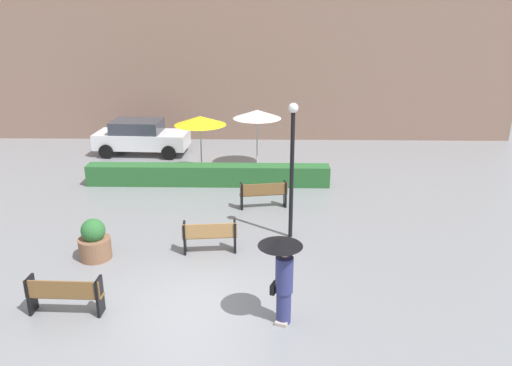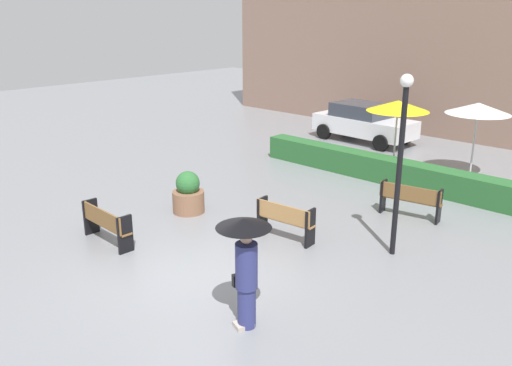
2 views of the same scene
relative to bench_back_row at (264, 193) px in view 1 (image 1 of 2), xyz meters
name	(u,v)px [view 1 (image 1 of 2)]	position (x,y,z in m)	size (l,w,h in m)	color
ground_plane	(194,307)	(-1.54, -6.06, -0.54)	(60.00, 60.00, 0.00)	gray
bench_back_row	(264,193)	(0.00, 0.00, 0.00)	(1.64, 0.58, 0.90)	brown
bench_near_left	(64,294)	(-4.35, -6.39, -0.02)	(1.67, 0.42, 0.88)	brown
bench_mid_center	(210,235)	(-1.47, -3.34, -0.01)	(1.53, 0.52, 0.91)	#9E7242
pedestrian_with_umbrella	(282,270)	(0.44, -6.58, 0.73)	(0.95, 0.95, 1.98)	navy
planter_pot	(94,242)	(-4.55, -3.75, -0.04)	(0.86, 0.86, 1.15)	brown
lamp_post	(292,158)	(0.81, -2.26, 1.91)	(0.28, 0.28, 4.01)	black
patio_umbrella_yellow	(200,121)	(-2.54, 3.60, 1.69)	(2.06, 2.06, 2.41)	silver
patio_umbrella_white	(257,114)	(-0.31, 4.64, 1.74)	(2.00, 2.00, 2.46)	silver
hedge_strip	(208,175)	(-2.14, 2.34, -0.15)	(9.25, 0.70, 0.78)	#28602D
building_facade	(234,46)	(-1.54, 9.94, 4.11)	(28.00, 1.20, 9.29)	#846656
parked_car	(141,136)	(-5.71, 6.62, 0.28)	(4.28, 2.14, 1.57)	silver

